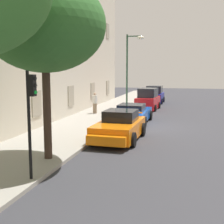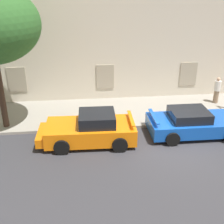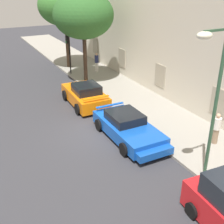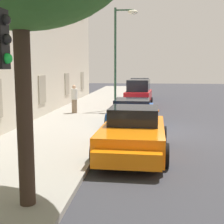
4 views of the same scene
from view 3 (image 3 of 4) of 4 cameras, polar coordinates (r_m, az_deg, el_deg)
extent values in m
plane|color=#333338|center=(16.18, -2.54, -3.77)|extent=(80.00, 80.00, 0.00)
cube|color=gray|center=(17.99, 8.95, -0.71)|extent=(60.00, 4.10, 0.14)
cube|color=beige|center=(19.01, 20.66, 19.30)|extent=(33.59, 3.88, 12.76)
cube|color=#9E937F|center=(29.55, -3.29, 12.87)|extent=(1.10, 0.06, 1.50)
cube|color=#9E937F|center=(24.89, 1.97, 10.59)|extent=(1.10, 0.06, 1.50)
cube|color=#9E937F|center=(20.57, 9.41, 7.16)|extent=(1.10, 0.06, 1.50)
cube|color=#9E937F|center=(16.87, 20.25, 1.89)|extent=(1.10, 0.06, 1.50)
cube|color=orange|center=(19.42, -5.31, 3.07)|extent=(4.20, 2.08, 0.77)
cube|color=black|center=(18.91, -5.05, 4.61)|extent=(1.70, 1.62, 0.54)
cube|color=orange|center=(21.06, -7.09, 4.48)|extent=(1.30, 1.84, 0.43)
cube|color=orange|center=(17.55, -3.14, 2.83)|extent=(0.21, 1.67, 0.06)
cylinder|color=black|center=(20.35, -9.16, 3.25)|extent=(0.71, 0.26, 0.70)
cylinder|color=black|center=(20.94, -4.05, 4.15)|extent=(0.71, 0.26, 0.70)
cylinder|color=black|center=(18.09, -6.71, 0.57)|extent=(0.71, 0.26, 0.70)
cylinder|color=black|center=(18.75, -1.08, 1.65)|extent=(0.71, 0.26, 0.70)
cube|color=#144CB2|center=(15.33, 3.14, -3.34)|extent=(4.59, 2.06, 0.65)
cube|color=black|center=(15.34, 2.55, -0.98)|extent=(1.84, 1.63, 0.46)
cube|color=#144CB2|center=(13.91, 7.32, -7.11)|extent=(1.39, 1.87, 0.36)
cube|color=#144CB2|center=(16.75, -0.42, 1.34)|extent=(0.18, 1.72, 0.06)
cylinder|color=black|center=(14.88, 9.26, -5.36)|extent=(0.67, 0.25, 0.67)
cylinder|color=black|center=(13.92, 2.43, -7.35)|extent=(0.67, 0.25, 0.67)
cylinder|color=black|center=(16.95, 3.69, -1.10)|extent=(0.67, 0.25, 0.67)
cylinder|color=black|center=(16.11, -2.53, -2.55)|extent=(0.67, 0.25, 0.67)
cylinder|color=black|center=(11.18, 15.49, -18.15)|extent=(0.60, 0.24, 0.59)
cylinder|color=#38281E|center=(23.43, -5.32, 10.76)|extent=(0.31, 0.31, 3.85)
ellipsoid|color=#2D6028|center=(22.87, -5.65, 18.47)|extent=(4.57, 4.57, 3.55)
cylinder|color=#473323|center=(27.53, -8.68, 13.08)|extent=(0.40, 0.40, 4.19)
ellipsoid|color=#38722D|center=(27.06, -9.16, 20.01)|extent=(4.77, 4.77, 3.56)
cylinder|color=black|center=(25.35, -8.32, 11.20)|extent=(0.10, 0.10, 3.42)
cube|color=black|center=(25.04, -8.81, 13.95)|extent=(0.22, 0.20, 0.66)
sphere|color=black|center=(24.97, -9.09, 14.39)|extent=(0.12, 0.12, 0.12)
sphere|color=black|center=(25.01, -9.05, 13.92)|extent=(0.12, 0.12, 0.12)
sphere|color=green|center=(25.05, -9.02, 13.45)|extent=(0.12, 0.12, 0.12)
cylinder|color=#2D5138|center=(11.87, 19.64, 0.92)|extent=(0.14, 0.14, 6.17)
cube|color=#2D5138|center=(10.68, 19.84, 14.90)|extent=(0.08, 1.10, 0.08)
ellipsoid|color=#EAE5C6|center=(10.34, 17.76, 14.15)|extent=(0.44, 0.60, 0.28)
cylinder|color=#8C7259|center=(15.51, 19.61, -4.44)|extent=(0.41, 0.41, 0.79)
cylinder|color=silver|center=(15.19, 19.98, -2.13)|extent=(0.52, 0.52, 0.61)
sphere|color=tan|center=(15.02, 20.21, -0.69)|extent=(0.22, 0.22, 0.22)
cylinder|color=silver|center=(26.14, -3.01, 8.86)|extent=(0.37, 0.37, 0.80)
cylinder|color=navy|center=(25.95, -3.05, 10.37)|extent=(0.46, 0.46, 0.62)
sphere|color=tan|center=(25.85, -3.07, 11.28)|extent=(0.22, 0.22, 0.22)
camera|label=1|loc=(32.25, -22.37, 15.77)|focal=49.51mm
camera|label=2|loc=(17.81, -46.46, 14.90)|focal=45.83mm
camera|label=4|loc=(27.89, -14.54, 13.94)|focal=50.71mm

